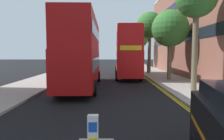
# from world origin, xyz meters

# --- Properties ---
(sidewalk_right) EXTENTS (4.00, 80.00, 0.14)m
(sidewalk_right) POSITION_xyz_m (6.50, 16.00, 0.07)
(sidewalk_right) COLOR #9E9991
(sidewalk_right) RESTS_ON ground
(sidewalk_left) EXTENTS (4.00, 80.00, 0.14)m
(sidewalk_left) POSITION_xyz_m (-6.50, 16.00, 0.07)
(sidewalk_left) COLOR #9E9991
(sidewalk_left) RESTS_ON ground
(kerb_line_outer) EXTENTS (0.10, 56.00, 0.01)m
(kerb_line_outer) POSITION_xyz_m (4.40, 14.00, 0.00)
(kerb_line_outer) COLOR yellow
(kerb_line_outer) RESTS_ON ground
(kerb_line_inner) EXTENTS (0.10, 56.00, 0.01)m
(kerb_line_inner) POSITION_xyz_m (4.24, 14.00, 0.00)
(kerb_line_inner) COLOR yellow
(kerb_line_inner) RESTS_ON ground
(keep_left_bollard) EXTENTS (0.36, 0.28, 1.11)m
(keep_left_bollard) POSITION_xyz_m (0.00, 4.06, 0.61)
(keep_left_bollard) COLOR silver
(keep_left_bollard) RESTS_ON traffic_island
(double_decker_bus_away) EXTENTS (3.00, 10.87, 5.64)m
(double_decker_bus_away) POSITION_xyz_m (-2.00, 15.31, 3.03)
(double_decker_bus_away) COLOR #B20F0F
(double_decker_bus_away) RESTS_ON ground
(double_decker_bus_oncoming) EXTENTS (2.90, 10.84, 5.64)m
(double_decker_bus_oncoming) POSITION_xyz_m (2.28, 22.75, 3.03)
(double_decker_bus_oncoming) COLOR red
(double_decker_bus_oncoming) RESTS_ON ground
(pedestrian_far) EXTENTS (0.34, 0.22, 1.62)m
(pedestrian_far) POSITION_xyz_m (5.49, 26.77, 0.99)
(pedestrian_far) COLOR #2D2D38
(pedestrian_far) RESTS_ON sidewalk_right
(street_tree_mid) EXTENTS (3.52, 3.52, 7.17)m
(street_tree_mid) POSITION_xyz_m (5.39, 36.01, 5.52)
(street_tree_mid) COLOR #6B6047
(street_tree_mid) RESTS_ON sidewalk_right
(street_tree_far) EXTENTS (3.57, 3.57, 8.28)m
(street_tree_far) POSITION_xyz_m (5.64, 26.60, 6.55)
(street_tree_far) COLOR #6B6047
(street_tree_far) RESTS_ON sidewalk_right
(street_tree_distant) EXTENTS (3.70, 3.70, 7.02)m
(street_tree_distant) POSITION_xyz_m (6.35, 19.40, 5.27)
(street_tree_distant) COLOR #6B6047
(street_tree_distant) RESTS_ON sidewalk_right
(townhouse_terrace_right) EXTENTS (10.08, 28.00, 12.16)m
(townhouse_terrace_right) POSITION_xyz_m (13.50, 23.68, 6.08)
(townhouse_terrace_right) COLOR brown
(townhouse_terrace_right) RESTS_ON ground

